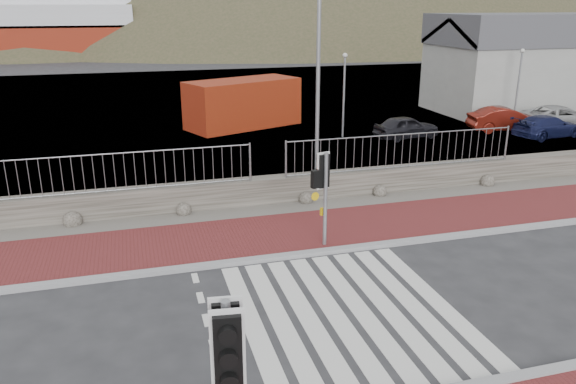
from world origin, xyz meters
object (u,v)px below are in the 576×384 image
object	(u,v)px
car_a	(406,127)
streetlight	(322,67)
shipping_container	(243,103)
car_b	(506,119)
car_c	(547,126)
car_d	(560,117)
traffic_signal_near	(228,361)
traffic_signal_far	(325,180)

from	to	relation	value
car_a	streetlight	bearing A→B (deg)	126.97
shipping_container	car_b	size ratio (longest dim) A/B	1.59
car_c	car_d	xyz separation A→B (m)	(2.11, 1.62, 0.06)
shipping_container	streetlight	bearing A→B (deg)	-110.05
traffic_signal_near	car_c	xyz separation A→B (m)	(19.07, 17.10, -1.61)
traffic_signal_near	car_b	distance (m)	26.07
car_a	car_b	bearing A→B (deg)	-96.73
shipping_container	car_d	xyz separation A→B (m)	(16.21, -5.05, -0.65)
traffic_signal_near	car_d	xyz separation A→B (m)	(21.17, 18.71, -1.55)
car_a	shipping_container	bearing A→B (deg)	48.06
shipping_container	traffic_signal_far	bearing A→B (deg)	-115.91
traffic_signal_near	car_b	size ratio (longest dim) A/B	0.79
shipping_container	car_d	size ratio (longest dim) A/B	1.38
traffic_signal_far	shipping_container	size ratio (longest dim) A/B	0.44
shipping_container	car_a	size ratio (longest dim) A/B	1.83
car_a	traffic_signal_near	bearing A→B (deg)	139.64
car_c	traffic_signal_near	bearing A→B (deg)	122.13
car_a	car_c	xyz separation A→B (m)	(6.88, -1.70, -0.01)
car_b	car_d	bearing A→B (deg)	-81.42
traffic_signal_far	car_b	distance (m)	18.14
streetlight	car_c	xyz separation A→B (m)	(13.67, 4.95, -3.81)
shipping_container	car_b	bearing A→B (deg)	-42.83
car_d	shipping_container	bearing A→B (deg)	72.20
car_c	streetlight	bearing A→B (deg)	100.14
traffic_signal_far	car_d	bearing A→B (deg)	-163.05
streetlight	car_c	bearing A→B (deg)	21.97
shipping_container	car_d	bearing A→B (deg)	-39.44
streetlight	car_b	bearing A→B (deg)	30.23
shipping_container	car_a	bearing A→B (deg)	-56.68
traffic_signal_near	car_a	distance (m)	22.46
traffic_signal_far	streetlight	bearing A→B (deg)	-123.83
streetlight	car_c	world-z (taller)	streetlight
traffic_signal_far	car_a	size ratio (longest dim) A/B	0.81
car_c	shipping_container	bearing A→B (deg)	54.95
streetlight	traffic_signal_near	bearing A→B (deg)	-111.85
streetlight	car_a	world-z (taller)	streetlight
car_b	traffic_signal_near	bearing A→B (deg)	147.65
traffic_signal_near	traffic_signal_far	bearing A→B (deg)	69.23
car_d	car_c	bearing A→B (deg)	126.99
traffic_signal_far	car_a	distance (m)	14.12
shipping_container	car_c	bearing A→B (deg)	-47.44
car_c	car_b	bearing A→B (deg)	22.88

